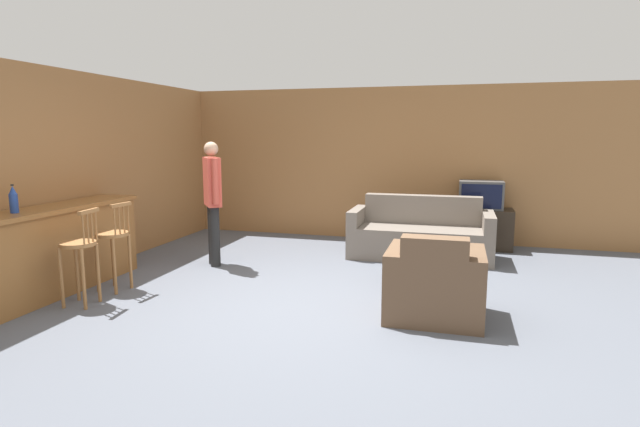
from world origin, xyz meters
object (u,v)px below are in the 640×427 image
(bar_chair_near, at_px, (80,253))
(tv_unit, at_px, (479,228))
(armchair_near, at_px, (435,286))
(tv, at_px, (481,195))
(bottle, at_px, (14,200))
(coffee_table, at_px, (420,258))
(bar_chair_mid, at_px, (113,243))
(couch_far, at_px, (420,236))
(person_by_window, at_px, (213,196))

(bar_chair_near, relative_size, tv_unit, 1.03)
(armchair_near, distance_m, tv, 3.47)
(armchair_near, distance_m, bottle, 4.37)
(tv, bearing_deg, bottle, -138.48)
(coffee_table, height_order, tv, tv)
(tv, bearing_deg, bar_chair_mid, -140.17)
(tv_unit, bearing_deg, armchair_near, -98.93)
(bar_chair_mid, xyz_separation_m, armchair_near, (3.63, 0.08, -0.24))
(bar_chair_mid, xyz_separation_m, couch_far, (3.30, 2.61, -0.25))
(bar_chair_near, xyz_separation_m, armchair_near, (3.63, 0.61, -0.24))
(person_by_window, bearing_deg, tv_unit, 30.47)
(bar_chair_near, xyz_separation_m, bottle, (-0.59, -0.20, 0.57))
(bar_chair_near, relative_size, armchair_near, 1.11)
(couch_far, xyz_separation_m, bottle, (-3.89, -3.35, 0.82))
(armchair_near, bearing_deg, bar_chair_mid, -178.75)
(bar_chair_mid, bearing_deg, bar_chair_near, -90.00)
(armchair_near, xyz_separation_m, tv_unit, (0.53, 3.39, -0.01))
(couch_far, bearing_deg, bottle, -139.28)
(tv_unit, distance_m, person_by_window, 4.22)
(bar_chair_mid, xyz_separation_m, coffee_table, (3.39, 1.28, -0.26))
(tv_unit, height_order, person_by_window, person_by_window)
(coffee_table, xyz_separation_m, person_by_window, (-2.83, 0.08, 0.66))
(coffee_table, relative_size, bottle, 3.22)
(person_by_window, bearing_deg, armchair_near, -22.71)
(tv_unit, height_order, tv, tv)
(bar_chair_mid, distance_m, tv, 5.42)
(bar_chair_mid, bearing_deg, armchair_near, 1.25)
(tv, bearing_deg, armchair_near, -98.94)
(tv, height_order, bottle, bottle)
(bottle, bearing_deg, person_by_window, 61.07)
(coffee_table, xyz_separation_m, tv_unit, (0.77, 2.19, 0.01))
(bottle, bearing_deg, bar_chair_mid, 51.27)
(bar_chair_near, height_order, coffee_table, bar_chair_near)
(coffee_table, bearing_deg, bottle, -153.13)
(bar_chair_near, xyz_separation_m, bar_chair_mid, (0.00, 0.53, 0.00))
(tv_unit, bearing_deg, tv, -90.00)
(bar_chair_near, relative_size, coffee_table, 1.08)
(couch_far, bearing_deg, bar_chair_near, -136.35)
(coffee_table, bearing_deg, tv, 70.69)
(person_by_window, bearing_deg, coffee_table, -1.54)
(armchair_near, bearing_deg, person_by_window, 157.29)
(bar_chair_mid, distance_m, tv_unit, 5.42)
(couch_far, relative_size, tv_unit, 2.04)
(bar_chair_mid, relative_size, coffee_table, 1.08)
(armchair_near, distance_m, person_by_window, 3.38)
(coffee_table, distance_m, bottle, 4.54)
(tv, relative_size, person_by_window, 0.39)
(bar_chair_mid, relative_size, person_by_window, 0.61)
(bar_chair_near, distance_m, coffee_table, 3.86)
(tv, xyz_separation_m, bottle, (-4.75, -4.20, 0.28))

